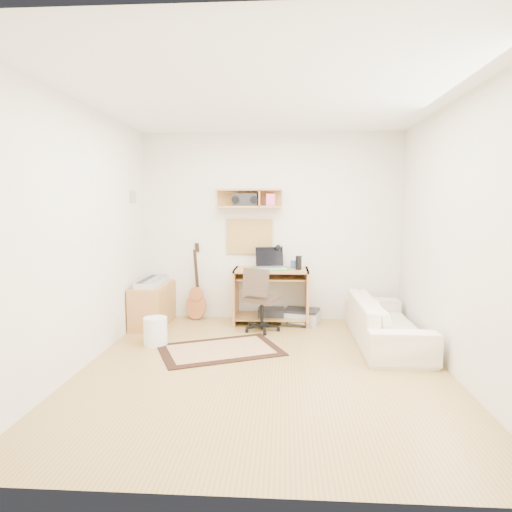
# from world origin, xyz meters

# --- Properties ---
(floor) EXTENTS (3.60, 4.00, 0.01)m
(floor) POSITION_xyz_m (0.00, 0.00, -0.01)
(floor) COLOR #AC8747
(floor) RESTS_ON ground
(ceiling) EXTENTS (3.60, 4.00, 0.01)m
(ceiling) POSITION_xyz_m (0.00, 0.00, 2.60)
(ceiling) COLOR white
(ceiling) RESTS_ON ground
(back_wall) EXTENTS (3.60, 0.01, 2.60)m
(back_wall) POSITION_xyz_m (0.00, 2.00, 1.30)
(back_wall) COLOR silver
(back_wall) RESTS_ON ground
(left_wall) EXTENTS (0.01, 4.00, 2.60)m
(left_wall) POSITION_xyz_m (-1.80, 0.00, 1.30)
(left_wall) COLOR silver
(left_wall) RESTS_ON ground
(right_wall) EXTENTS (0.01, 4.00, 2.60)m
(right_wall) POSITION_xyz_m (1.80, 0.00, 1.30)
(right_wall) COLOR silver
(right_wall) RESTS_ON ground
(wall_shelf) EXTENTS (0.90, 0.25, 0.26)m
(wall_shelf) POSITION_xyz_m (-0.30, 1.88, 1.70)
(wall_shelf) COLOR #C17F44
(wall_shelf) RESTS_ON back_wall
(cork_board) EXTENTS (0.64, 0.03, 0.49)m
(cork_board) POSITION_xyz_m (-0.30, 1.98, 1.17)
(cork_board) COLOR #A37D51
(cork_board) RESTS_ON back_wall
(wall_photo) EXTENTS (0.02, 0.20, 0.15)m
(wall_photo) POSITION_xyz_m (-1.79, 1.50, 1.72)
(wall_photo) COLOR #4C8CBF
(wall_photo) RESTS_ON left_wall
(desk) EXTENTS (1.00, 0.55, 0.75)m
(desk) POSITION_xyz_m (0.01, 1.73, 0.38)
(desk) COLOR #C17F44
(desk) RESTS_ON floor
(laptop) EXTENTS (0.46, 0.46, 0.29)m
(laptop) POSITION_xyz_m (0.01, 1.71, 0.90)
(laptop) COLOR silver
(laptop) RESTS_ON desk
(speaker) EXTENTS (0.08, 0.08, 0.19)m
(speaker) POSITION_xyz_m (0.38, 1.68, 0.84)
(speaker) COLOR black
(speaker) RESTS_ON desk
(desk_lamp) EXTENTS (0.11, 0.11, 0.32)m
(desk_lamp) POSITION_xyz_m (0.16, 1.87, 0.91)
(desk_lamp) COLOR black
(desk_lamp) RESTS_ON desk
(pencil_cup) EXTENTS (0.07, 0.07, 0.11)m
(pencil_cup) POSITION_xyz_m (0.31, 1.83, 0.80)
(pencil_cup) COLOR #2F508F
(pencil_cup) RESTS_ON desk
(boombox) EXTENTS (0.34, 0.15, 0.17)m
(boombox) POSITION_xyz_m (-0.35, 1.87, 1.68)
(boombox) COLOR black
(boombox) RESTS_ON wall_shelf
(rug) EXTENTS (1.53, 1.31, 0.02)m
(rug) POSITION_xyz_m (-0.51, 0.51, 0.01)
(rug) COLOR #CAB987
(rug) RESTS_ON floor
(task_chair) EXTENTS (0.56, 0.56, 0.84)m
(task_chair) POSITION_xyz_m (-0.09, 1.33, 0.42)
(task_chair) COLOR #3B2D23
(task_chair) RESTS_ON floor
(cabinet) EXTENTS (0.40, 0.90, 0.55)m
(cabinet) POSITION_xyz_m (-1.58, 1.55, 0.28)
(cabinet) COLOR #C17F44
(cabinet) RESTS_ON floor
(music_keyboard) EXTENTS (0.25, 0.80, 0.07)m
(music_keyboard) POSITION_xyz_m (-1.58, 1.55, 0.59)
(music_keyboard) COLOR #B2B5BA
(music_keyboard) RESTS_ON cabinet
(guitar) EXTENTS (0.32, 0.23, 1.08)m
(guitar) POSITION_xyz_m (-1.05, 1.86, 0.54)
(guitar) COLOR #B66538
(guitar) RESTS_ON floor
(waste_basket) EXTENTS (0.32, 0.32, 0.32)m
(waste_basket) POSITION_xyz_m (-1.29, 0.66, 0.16)
(waste_basket) COLOR white
(waste_basket) RESTS_ON floor
(printer) EXTENTS (0.55, 0.48, 0.18)m
(printer) POSITION_xyz_m (0.43, 1.76, 0.09)
(printer) COLOR #A5A8AA
(printer) RESTS_ON floor
(sofa) EXTENTS (0.52, 1.79, 0.70)m
(sofa) POSITION_xyz_m (1.38, 0.90, 0.35)
(sofa) COLOR beige
(sofa) RESTS_ON floor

